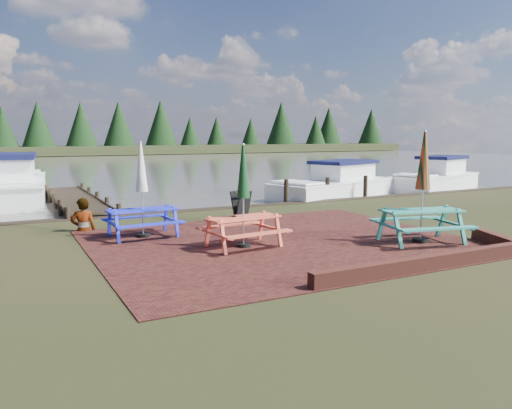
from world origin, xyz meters
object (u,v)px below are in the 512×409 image
at_px(picnic_table_red, 243,212).
at_px(boat_jetty, 11,186).
at_px(boat_near, 335,185).
at_px(picnic_table_blue, 142,205).
at_px(picnic_table_teal, 422,205).
at_px(boat_far, 437,179).
at_px(person, 82,198).
at_px(chalkboard, 241,207).
at_px(jetty, 75,199).

relative_size(picnic_table_red, boat_jetty, 0.30).
bearing_deg(boat_near, picnic_table_blue, 101.84).
bearing_deg(boat_jetty, picnic_table_teal, -54.36).
relative_size(picnic_table_teal, picnic_table_blue, 1.11).
distance_m(boat_far, person, 18.82).
height_order(chalkboard, boat_far, boat_far).
xyz_separation_m(picnic_table_red, chalkboard, (1.38, 3.02, -0.35)).
height_order(chalkboard, jetty, chalkboard).
relative_size(picnic_table_teal, person, 1.48).
distance_m(picnic_table_red, chalkboard, 3.34).
relative_size(boat_near, boat_far, 1.09).
relative_size(picnic_table_red, person, 1.32).
bearing_deg(picnic_table_red, person, 122.38).
bearing_deg(boat_far, person, 84.51).
bearing_deg(picnic_table_teal, picnic_table_red, 173.03).
distance_m(boat_jetty, boat_far, 20.45).
distance_m(picnic_table_teal, boat_near, 10.70).
height_order(picnic_table_teal, chalkboard, picnic_table_teal).
distance_m(jetty, boat_far, 17.75).
bearing_deg(boat_far, picnic_table_teal, 112.38).
bearing_deg(picnic_table_blue, picnic_table_red, -55.17).
bearing_deg(boat_jetty, boat_near, -15.85).
height_order(boat_far, person, person).
bearing_deg(jetty, picnic_table_blue, -85.72).
distance_m(picnic_table_red, boat_near, 11.87).
bearing_deg(jetty, person, -95.71).
xyz_separation_m(picnic_table_teal, boat_near, (4.50, 9.69, -0.60)).
bearing_deg(boat_far, picnic_table_red, 99.45).
bearing_deg(boat_near, picnic_table_red, 115.79).
xyz_separation_m(picnic_table_red, boat_near, (8.61, 8.15, -0.50)).
bearing_deg(boat_jetty, person, -75.46).
distance_m(picnic_table_red, person, 4.93).
height_order(picnic_table_blue, jetty, picnic_table_blue).
bearing_deg(picnic_table_blue, chalkboard, 9.70).
bearing_deg(picnic_table_blue, boat_near, 25.74).
xyz_separation_m(boat_near, boat_far, (6.60, 0.17, 0.03)).
xyz_separation_m(chalkboard, boat_far, (13.83, 5.29, -0.12)).
xyz_separation_m(chalkboard, person, (-4.45, 0.83, 0.42)).
bearing_deg(person, boat_jetty, -72.07).
relative_size(picnic_table_teal, chalkboard, 2.82).
relative_size(chalkboard, boat_jetty, 0.12).
height_order(jetty, boat_near, boat_near).
relative_size(picnic_table_red, boat_far, 0.37).
relative_size(jetty, boat_jetty, 1.12).
distance_m(picnic_table_teal, picnic_table_blue, 7.03).
relative_size(chalkboard, boat_far, 0.15).
xyz_separation_m(picnic_table_teal, jetty, (-6.52, 11.92, -0.84)).
bearing_deg(picnic_table_blue, jetty, 90.54).
xyz_separation_m(chalkboard, jetty, (-3.79, 7.36, -0.38)).
bearing_deg(picnic_table_teal, boat_far, 55.18).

